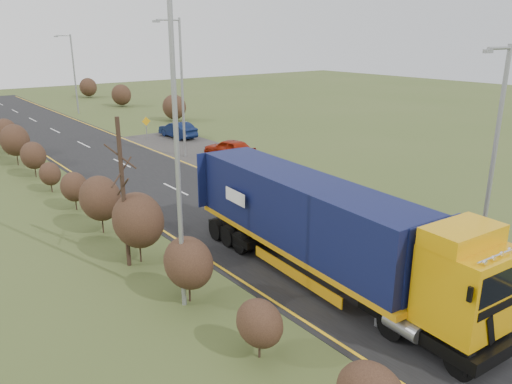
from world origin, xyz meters
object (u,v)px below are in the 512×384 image
object	(u,v)px
car_blue_sedan	(178,130)
lorry	(323,226)
car_red_hatchback	(230,149)
speed_sign	(251,163)
streetlight_near	(494,147)

from	to	relation	value
car_blue_sedan	lorry	bearing A→B (deg)	67.50
car_red_hatchback	car_blue_sedan	bearing A→B (deg)	-104.64
car_red_hatchback	speed_sign	world-z (taller)	speed_sign
streetlight_near	speed_sign	xyz separation A→B (m)	(-1.22, 14.26, -3.35)
car_blue_sedan	car_red_hatchback	bearing A→B (deg)	80.94
lorry	streetlight_near	distance (m)	7.59
lorry	streetlight_near	xyz separation A→B (m)	(6.67, -2.58, 2.52)
lorry	car_red_hatchback	world-z (taller)	lorry
car_blue_sedan	streetlight_near	bearing A→B (deg)	81.22
speed_sign	streetlight_near	bearing A→B (deg)	-85.09
lorry	car_red_hatchback	xyz separation A→B (m)	(8.28, 18.08, -1.47)
car_red_hatchback	speed_sign	bearing A→B (deg)	56.37
streetlight_near	car_red_hatchback	bearing A→B (deg)	85.56
speed_sign	car_red_hatchback	bearing A→B (deg)	66.15
lorry	car_blue_sedan	world-z (taller)	lorry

